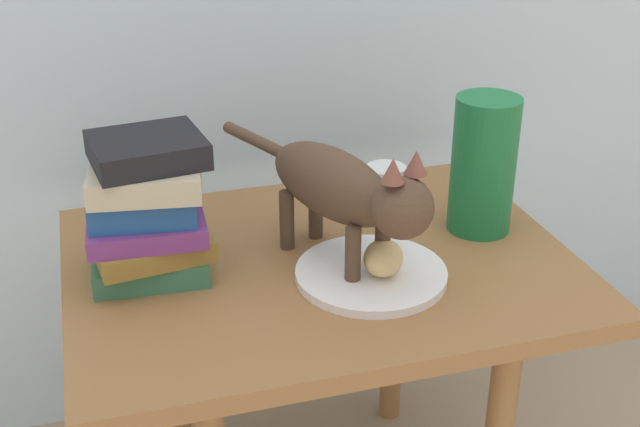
# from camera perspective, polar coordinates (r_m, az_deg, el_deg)

# --- Properties ---
(side_table) EXTENTS (0.80, 0.60, 0.54)m
(side_table) POSITION_cam_1_polar(r_m,az_deg,el_deg) (1.36, 0.00, -5.85)
(side_table) COLOR olive
(side_table) RESTS_ON ground
(plate) EXTENTS (0.23, 0.23, 0.01)m
(plate) POSITION_cam_1_polar(r_m,az_deg,el_deg) (1.27, 3.54, -4.18)
(plate) COLOR white
(plate) RESTS_ON side_table
(bread_roll) EXTENTS (0.09, 0.10, 0.05)m
(bread_roll) POSITION_cam_1_polar(r_m,az_deg,el_deg) (1.25, 4.40, -3.07)
(bread_roll) COLOR #E0BC7A
(bread_roll) RESTS_ON plate
(cat) EXTENTS (0.23, 0.45, 0.23)m
(cat) POSITION_cam_1_polar(r_m,az_deg,el_deg) (1.24, 1.70, 1.66)
(cat) COLOR #4C3828
(cat) RESTS_ON side_table
(book_stack) EXTENTS (0.19, 0.17, 0.22)m
(book_stack) POSITION_cam_1_polar(r_m,az_deg,el_deg) (1.26, -11.82, 0.19)
(book_stack) COLOR #336B4C
(book_stack) RESTS_ON side_table
(green_vase) EXTENTS (0.11, 0.11, 0.23)m
(green_vase) POSITION_cam_1_polar(r_m,az_deg,el_deg) (1.39, 11.21, 3.31)
(green_vase) COLOR #196B38
(green_vase) RESTS_ON side_table
(candle_jar) EXTENTS (0.07, 0.07, 0.08)m
(candle_jar) POSITION_cam_1_polar(r_m,az_deg,el_deg) (1.46, 4.52, 1.53)
(candle_jar) COLOR silver
(candle_jar) RESTS_ON side_table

